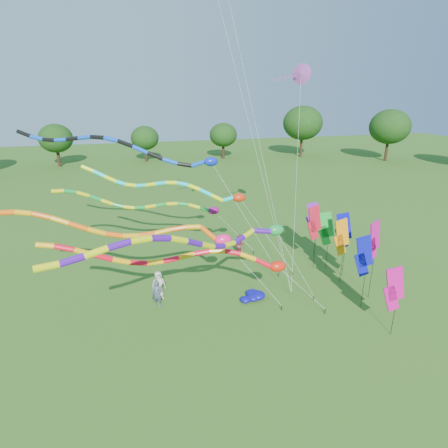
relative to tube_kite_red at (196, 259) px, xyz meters
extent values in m
plane|color=#255B18|center=(3.56, -2.66, -3.86)|extent=(160.00, 160.00, 0.00)
cylinder|color=#382314|center=(43.11, 41.05, -2.67)|extent=(0.50, 0.50, 2.37)
ellipsoid|color=#15380F|center=(43.11, 41.05, 0.43)|extent=(5.01, 5.01, 4.26)
cylinder|color=#382314|center=(27.12, 43.31, -2.14)|extent=(0.50, 0.50, 3.44)
ellipsoid|color=#15380F|center=(27.12, 43.31, 2.35)|extent=(7.26, 7.26, 6.17)
cylinder|color=#382314|center=(14.77, 49.47, -2.51)|extent=(0.50, 0.50, 2.69)
ellipsoid|color=#15380F|center=(14.77, 49.47, 1.00)|extent=(5.68, 5.68, 4.83)
cylinder|color=#382314|center=(0.77, 53.19, -2.68)|extent=(0.50, 0.50, 2.35)
ellipsoid|color=#15380F|center=(0.77, 53.19, 0.38)|extent=(4.96, 4.96, 4.21)
cylinder|color=#382314|center=(-14.29, 52.73, -2.25)|extent=(0.50, 0.50, 3.22)
ellipsoid|color=#15380F|center=(-14.29, 52.73, 1.96)|extent=(6.80, 6.80, 5.78)
cylinder|color=black|center=(7.11, -0.88, -3.71)|extent=(0.05, 0.05, 0.30)
cylinder|color=silver|center=(5.67, -0.71, -2.13)|extent=(0.02, 0.02, 4.10)
ellipsoid|color=red|center=(4.22, -0.54, -0.69)|extent=(0.92, 0.59, 0.59)
cylinder|color=red|center=(3.49, -0.36, -0.50)|extent=(0.27, 0.27, 0.90)
cylinder|color=#F2A30C|center=(2.73, -0.09, -0.16)|extent=(0.27, 0.27, 0.86)
cylinder|color=red|center=(1.95, 0.15, 0.07)|extent=(0.27, 0.27, 0.82)
cylinder|color=#F2A30C|center=(1.18, 0.33, 0.16)|extent=(0.27, 0.27, 0.80)
cylinder|color=red|center=(0.39, 0.45, 0.12)|extent=(0.27, 0.27, 0.80)
cylinder|color=#F2A30C|center=(-0.40, 0.50, 0.00)|extent=(0.27, 0.27, 0.81)
cylinder|color=red|center=(-1.20, 0.48, -0.10)|extent=(0.27, 0.27, 0.81)
cylinder|color=#F2A30C|center=(-2.01, 0.42, -0.13)|extent=(0.27, 0.27, 0.81)
cylinder|color=red|center=(-2.82, 0.33, -0.02)|extent=(0.27, 0.27, 0.84)
cylinder|color=#F2A30C|center=(-3.63, 0.23, 0.23)|extent=(0.27, 0.27, 0.87)
cylinder|color=red|center=(-4.44, 0.15, 0.57)|extent=(0.27, 0.27, 0.89)
cylinder|color=#F2A30C|center=(-5.24, 0.11, 0.93)|extent=(0.27, 0.27, 0.87)
cylinder|color=red|center=(-6.04, 0.12, 1.24)|extent=(0.27, 0.27, 0.83)
cylinder|color=#F2A30C|center=(-6.83, 0.20, 1.41)|extent=(0.27, 0.27, 0.80)
cylinder|color=black|center=(4.90, 0.08, -3.71)|extent=(0.05, 0.05, 0.30)
cylinder|color=silver|center=(3.25, 0.39, -1.49)|extent=(0.02, 0.02, 5.36)
ellipsoid|color=#FC1C6B|center=(1.60, 0.71, 0.60)|extent=(0.94, 0.61, 0.61)
cylinder|color=#F55C0C|center=(0.91, 1.10, 0.89)|extent=(0.27, 0.27, 1.11)
cylinder|color=orange|center=(0.17, 1.52, 1.16)|extent=(0.27, 0.27, 0.80)
cylinder|color=#F55C0C|center=(-0.62, 1.66, 1.10)|extent=(0.27, 0.27, 0.81)
cylinder|color=orange|center=(-1.42, 1.74, 0.99)|extent=(0.27, 0.27, 0.82)
cylinder|color=#F55C0C|center=(-2.23, 1.75, 0.90)|extent=(0.27, 0.27, 0.82)
cylinder|color=orange|center=(-3.05, 1.73, 0.91)|extent=(0.27, 0.27, 0.83)
cylinder|color=#F55C0C|center=(-3.88, 1.69, 1.06)|extent=(0.27, 0.27, 0.86)
cylinder|color=orange|center=(-4.70, 1.66, 1.34)|extent=(0.27, 0.27, 0.89)
cylinder|color=#F55C0C|center=(-5.52, 1.65, 1.70)|extent=(0.27, 0.27, 0.90)
cylinder|color=orange|center=(-6.33, 1.70, 2.06)|extent=(0.27, 0.27, 0.88)
cylinder|color=#F55C0C|center=(-7.12, 1.80, 2.34)|extent=(0.27, 0.27, 0.83)
cylinder|color=orange|center=(-7.91, 1.98, 2.49)|extent=(0.27, 0.27, 0.81)
cylinder|color=#F55C0C|center=(-8.68, 2.22, 2.50)|extent=(0.27, 0.27, 0.81)
cylinder|color=black|center=(7.18, 0.58, -3.71)|extent=(0.05, 0.05, 0.30)
cylinder|color=silver|center=(5.50, -0.18, -1.02)|extent=(0.02, 0.02, 6.30)
ellipsoid|color=#1A9036|center=(3.83, -0.95, 1.53)|extent=(0.86, 0.56, 0.56)
cylinder|color=#470E9C|center=(3.07, -1.04, 1.59)|extent=(0.25, 0.25, 0.88)
cylinder|color=#CED60B|center=(2.33, -1.20, 1.58)|extent=(0.25, 0.25, 0.77)
cylinder|color=#470E9C|center=(1.71, -1.66, 1.50)|extent=(0.25, 0.25, 0.77)
cylinder|color=#CED60B|center=(1.11, -2.14, 1.54)|extent=(0.25, 0.25, 0.78)
cylinder|color=#470E9C|center=(0.51, -2.62, 1.72)|extent=(0.25, 0.25, 0.81)
cylinder|color=#CED60B|center=(-0.10, -3.09, 2.02)|extent=(0.25, 0.25, 0.84)
cylinder|color=#470E9C|center=(-0.72, -3.52, 2.38)|extent=(0.25, 0.25, 0.84)
cylinder|color=#CED60B|center=(-1.37, -3.90, 2.72)|extent=(0.25, 0.25, 0.81)
cylinder|color=#470E9C|center=(-2.05, -4.22, 2.97)|extent=(0.25, 0.25, 0.77)
cylinder|color=#CED60B|center=(-2.75, -4.47, 3.09)|extent=(0.25, 0.25, 0.75)
cylinder|color=#470E9C|center=(-3.49, -4.67, 3.06)|extent=(0.25, 0.25, 0.77)
cylinder|color=#CED60B|center=(-4.23, -4.83, 2.95)|extent=(0.25, 0.25, 0.78)
cylinder|color=#470E9C|center=(-4.99, -4.97, 2.81)|extent=(0.25, 0.25, 0.78)
cylinder|color=#CED60B|center=(-5.75, -5.11, 2.74)|extent=(0.25, 0.25, 0.77)
cylinder|color=black|center=(6.36, 3.97, -3.71)|extent=(0.05, 0.05, 0.30)
cylinder|color=silver|center=(4.24, 4.72, 0.15)|extent=(0.02, 0.02, 8.71)
ellipsoid|color=#0D25BE|center=(2.11, 5.47, 3.87)|extent=(0.88, 0.57, 0.57)
cylinder|color=blue|center=(1.38, 5.76, 3.73)|extent=(0.26, 0.26, 0.91)
cylinder|color=black|center=(0.54, 5.97, 3.66)|extent=(0.26, 0.26, 0.90)
cylinder|color=blue|center=(-0.34, 6.09, 3.89)|extent=(0.26, 0.26, 0.93)
cylinder|color=black|center=(-1.20, 6.23, 4.24)|extent=(0.26, 0.26, 0.96)
cylinder|color=blue|center=(-2.05, 6.42, 4.62)|extent=(0.26, 0.26, 0.95)
cylinder|color=black|center=(-2.88, 6.67, 4.98)|extent=(0.26, 0.26, 0.92)
cylinder|color=blue|center=(-3.69, 6.98, 5.22)|extent=(0.26, 0.26, 0.88)
cylinder|color=black|center=(-4.47, 7.36, 5.33)|extent=(0.26, 0.26, 0.87)
cylinder|color=blue|center=(-5.24, 7.78, 5.30)|extent=(0.26, 0.26, 0.89)
cylinder|color=black|center=(-5.99, 8.24, 5.19)|extent=(0.26, 0.26, 0.90)
cylinder|color=blue|center=(-6.74, 8.71, 5.08)|extent=(0.26, 0.26, 0.89)
cylinder|color=black|center=(-7.50, 9.17, 5.05)|extent=(0.26, 0.26, 0.88)
cylinder|color=blue|center=(-8.27, 9.60, 5.15)|extent=(0.26, 0.26, 0.89)
cylinder|color=black|center=(-9.05, 9.97, 5.39)|extent=(0.26, 0.26, 0.92)
cylinder|color=black|center=(7.34, 3.85, -3.71)|extent=(0.05, 0.05, 0.30)
cylinder|color=silver|center=(5.57, 4.40, -0.99)|extent=(0.02, 0.02, 6.37)
ellipsoid|color=red|center=(3.80, 4.95, 1.60)|extent=(0.86, 0.56, 0.56)
cylinder|color=#0DDEDC|center=(3.08, 4.97, 1.55)|extent=(0.25, 0.25, 0.81)
cylinder|color=#E1FF0D|center=(2.34, 4.94, 1.69)|extent=(0.25, 0.25, 0.80)
cylinder|color=#0DDEDC|center=(1.65, 5.07, 2.05)|extent=(0.25, 0.25, 0.78)
cylinder|color=#E1FF0D|center=(0.98, 5.27, 2.36)|extent=(0.25, 0.25, 0.74)
cylinder|color=#0DDEDC|center=(0.34, 5.54, 2.55)|extent=(0.25, 0.25, 0.71)
cylinder|color=#E1FF0D|center=(-0.29, 5.86, 2.60)|extent=(0.25, 0.25, 0.71)
cylinder|color=#0DDEDC|center=(-0.90, 6.23, 2.52)|extent=(0.25, 0.25, 0.73)
cylinder|color=#E1FF0D|center=(-1.51, 6.62, 2.38)|extent=(0.25, 0.25, 0.74)
cylinder|color=#0DDEDC|center=(-2.12, 7.01, 2.27)|extent=(0.25, 0.25, 0.72)
cylinder|color=#E1FF0D|center=(-2.73, 7.37, 2.24)|extent=(0.25, 0.25, 0.71)
cylinder|color=#0DDEDC|center=(-3.36, 7.69, 2.36)|extent=(0.25, 0.25, 0.73)
cylinder|color=#E1FF0D|center=(-4.01, 7.95, 2.60)|extent=(0.25, 0.25, 0.76)
cylinder|color=#0DDEDC|center=(-4.67, 8.15, 2.94)|extent=(0.25, 0.25, 0.78)
cylinder|color=#E1FF0D|center=(-5.36, 8.28, 3.28)|extent=(0.25, 0.25, 0.77)
cylinder|color=black|center=(5.95, 7.88, -3.71)|extent=(0.05, 0.05, 0.30)
cylinder|color=silver|center=(4.40, 7.97, -1.86)|extent=(0.02, 0.02, 4.62)
ellipsoid|color=#8B0C62|center=(2.86, 8.07, -0.15)|extent=(0.87, 0.56, 0.56)
cylinder|color=green|center=(2.12, 7.84, 0.08)|extent=(0.25, 0.25, 1.02)
cylinder|color=yellow|center=(1.37, 7.65, 0.42)|extent=(0.25, 0.25, 0.78)
cylinder|color=green|center=(0.65, 7.79, 0.59)|extent=(0.25, 0.25, 0.75)
cylinder|color=yellow|center=(-0.08, 7.98, 0.62)|extent=(0.25, 0.25, 0.76)
cylinder|color=green|center=(-0.80, 8.21, 0.53)|extent=(0.25, 0.25, 0.77)
cylinder|color=yellow|center=(-1.53, 8.44, 0.40)|extent=(0.25, 0.25, 0.77)
cylinder|color=green|center=(-2.25, 8.67, 0.31)|extent=(0.25, 0.25, 0.76)
cylinder|color=yellow|center=(-2.97, 8.86, 0.33)|extent=(0.25, 0.25, 0.75)
cylinder|color=green|center=(-3.70, 8.99, 0.48)|extent=(0.25, 0.25, 0.77)
cylinder|color=yellow|center=(-4.44, 9.06, 0.76)|extent=(0.25, 0.25, 0.81)
cylinder|color=green|center=(-5.17, 9.06, 1.11)|extent=(0.25, 0.25, 0.83)
cylinder|color=yellow|center=(-5.92, 9.00, 1.45)|extent=(0.25, 0.25, 0.81)
cylinder|color=green|center=(-6.66, 8.89, 1.71)|extent=(0.25, 0.25, 0.78)
cylinder|color=yellow|center=(-7.41, 8.75, 1.82)|extent=(0.25, 0.25, 0.76)
cylinder|color=black|center=(6.06, 1.34, -3.71)|extent=(0.04, 0.04, 0.30)
cylinder|color=silver|center=(3.64, 1.16, 5.47)|extent=(0.01, 0.01, 18.69)
cylinder|color=black|center=(6.06, 1.34, -3.71)|extent=(0.04, 0.04, 0.30)
cylinder|color=silver|center=(2.67, 0.54, 7.09)|extent=(0.01, 0.01, 22.41)
cylinder|color=black|center=(6.06, 1.34, -3.71)|extent=(0.04, 0.04, 0.30)
cylinder|color=silver|center=(7.02, 3.60, 2.71)|extent=(0.01, 0.01, 13.46)
cone|color=purple|center=(7.99, 5.86, 8.98)|extent=(1.68, 1.69, 1.40)
cube|color=purple|center=(7.29, 5.86, 8.83)|extent=(0.90, 0.12, 0.04)
cube|color=purple|center=(6.74, 5.86, 8.71)|extent=(0.90, 0.12, 0.04)
cube|color=purple|center=(6.19, 5.86, 8.59)|extent=(0.90, 0.12, 0.04)
cylinder|color=black|center=(9.23, 4.49, -1.71)|extent=(0.02, 0.02, 4.30)
cube|color=red|center=(9.01, 4.47, -0.15)|extent=(1.16, 0.22, 1.93)
cube|color=red|center=(8.93, 4.46, -0.95)|extent=(1.01, 0.20, 1.51)
cylinder|color=black|center=(10.54, 2.94, -1.77)|extent=(0.02, 0.02, 4.16)
cube|color=#0E0EC5|center=(10.33, 3.00, -0.29)|extent=(1.13, 0.41, 1.93)
cube|color=#0E0EC5|center=(10.25, 3.02, -1.09)|extent=(0.99, 0.36, 1.51)
cylinder|color=black|center=(10.19, 6.30, -1.89)|extent=(0.02, 0.02, 3.93)
cube|color=purple|center=(9.98, 6.37, -0.53)|extent=(1.12, 0.45, 1.93)
cube|color=purple|center=(9.90, 6.39, -1.33)|extent=(0.98, 0.40, 1.51)
cylinder|color=black|center=(10.14, 4.39, -1.95)|extent=(0.02, 0.02, 3.82)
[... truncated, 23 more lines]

